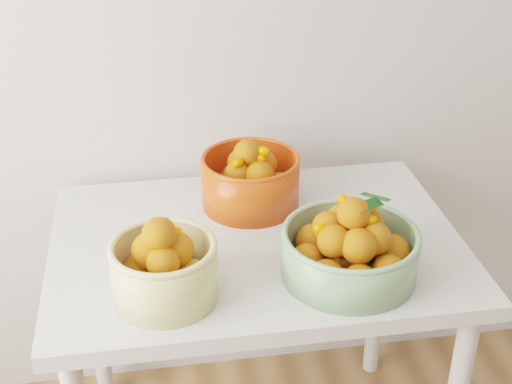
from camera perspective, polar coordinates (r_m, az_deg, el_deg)
table at (r=1.80m, az=0.03°, el=-6.35°), size 1.00×0.70×0.75m
bowl_cream at (r=1.53m, az=-7.37°, el=-6.04°), size 0.29×0.29×0.20m
bowl_green at (r=1.61m, az=7.54°, el=-4.51°), size 0.34×0.34×0.20m
bowl_orange at (r=1.86m, az=-0.46°, el=1.01°), size 0.29×0.29×0.19m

